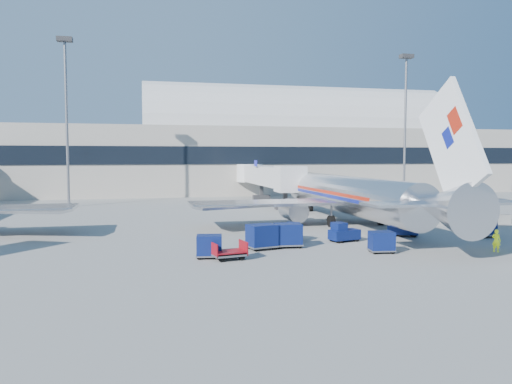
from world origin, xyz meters
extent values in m
plane|color=gray|center=(0.00, 0.00, 0.00)|extent=(260.00, 260.00, 0.00)
cube|color=#B2AA9E|center=(-25.00, 56.00, 6.00)|extent=(170.00, 28.00, 12.00)
cube|color=black|center=(-25.00, 42.05, 7.00)|extent=(170.00, 0.40, 3.00)
cylinder|color=silver|center=(20.00, 56.00, 12.00)|extent=(60.00, 18.00, 18.00)
cylinder|color=silver|center=(10.00, 6.00, 2.90)|extent=(3.80, 28.00, 3.80)
sphere|color=silver|center=(10.00, 20.00, 2.90)|extent=(3.72, 3.72, 3.72)
cone|color=silver|center=(10.00, -11.00, 3.30)|extent=(3.80, 6.00, 3.80)
cube|color=#AC1E0D|center=(10.00, 7.00, 3.15)|extent=(3.85, 20.16, 0.32)
cube|color=navy|center=(10.00, 7.00, 2.78)|extent=(3.85, 20.16, 0.32)
cube|color=white|center=(10.00, -11.50, 7.70)|extent=(0.35, 7.79, 8.74)
cube|color=silver|center=(10.00, -10.50, 3.50)|extent=(11.00, 3.00, 0.18)
cube|color=silver|center=(10.00, 5.00, 2.30)|extent=(32.00, 5.00, 0.28)
cylinder|color=#B7B7BC|center=(4.50, 6.50, 1.35)|extent=(2.10, 3.80, 2.10)
cylinder|color=#B7B7BC|center=(15.50, 6.50, 1.35)|extent=(2.10, 3.80, 2.10)
cylinder|color=black|center=(10.00, 17.00, 0.45)|extent=(0.40, 0.90, 0.90)
cube|color=silver|center=(7.60, 30.00, 4.00)|extent=(2.70, 24.00, 2.70)
cube|color=silver|center=(7.60, 17.80, 4.00)|extent=(3.40, 3.20, 3.20)
cylinder|color=silver|center=(7.60, 41.50, 4.00)|extent=(4.40, 4.40, 3.00)
cube|color=#2D2D30|center=(7.60, 20.00, 1.80)|extent=(0.50, 0.50, 3.00)
cube|color=#2D2D30|center=(7.60, 20.00, 0.45)|extent=(2.60, 1.00, 0.90)
cube|color=#2D2D30|center=(7.60, 33.00, 1.80)|extent=(0.50, 0.50, 3.00)
cube|color=#2D2D30|center=(7.60, 33.00, 0.45)|extent=(2.60, 1.00, 0.90)
cube|color=navy|center=(6.00, 30.00, 5.80)|extent=(0.12, 1.40, 0.90)
cylinder|color=slate|center=(-20.00, 30.00, 11.00)|extent=(0.36, 0.36, 22.00)
cube|color=#2D2D30|center=(-20.00, 30.00, 22.30)|extent=(2.00, 1.20, 0.60)
cylinder|color=slate|center=(30.00, 30.00, 11.00)|extent=(0.36, 0.36, 22.00)
cube|color=#2D2D30|center=(30.00, 30.00, 22.30)|extent=(2.00, 1.20, 0.60)
cube|color=#9E9E96|center=(18.00, 2.00, 0.45)|extent=(3.00, 0.55, 0.90)
cube|color=#9E9E96|center=(21.30, 2.00, 0.45)|extent=(3.00, 0.55, 0.90)
cube|color=#9E9E96|center=(24.60, 2.00, 0.45)|extent=(3.00, 0.55, 0.90)
cube|color=#0A174D|center=(5.32, -4.58, 0.57)|extent=(2.61, 1.75, 0.78)
cube|color=#0A174D|center=(4.82, -4.71, 1.19)|extent=(1.16, 1.24, 0.73)
cylinder|color=black|center=(6.01, -3.92, 0.29)|extent=(0.62, 0.36, 0.58)
cube|color=#0A174D|center=(11.22, -3.12, 0.60)|extent=(2.81, 2.28, 0.82)
cube|color=#0A174D|center=(10.74, -2.87, 1.26)|extent=(1.38, 1.43, 0.77)
cylinder|color=black|center=(12.23, -3.10, 0.31)|extent=(0.65, 0.50, 0.61)
cube|color=#0A174D|center=(1.55, -3.22, 0.56)|extent=(2.08, 2.62, 0.76)
cube|color=#0A174D|center=(1.33, -3.68, 1.17)|extent=(1.32, 1.27, 0.71)
cylinder|color=black|center=(1.49, -2.28, 0.29)|extent=(0.45, 0.61, 0.57)
cube|color=#0A174D|center=(0.22, -6.02, 1.01)|extent=(1.99, 1.60, 1.54)
cube|color=slate|center=(0.22, -6.02, 0.23)|extent=(2.10, 1.66, 0.11)
cylinder|color=black|center=(1.00, -5.48, 0.21)|extent=(0.43, 0.19, 0.42)
cube|color=#0A174D|center=(-1.87, -6.35, 1.03)|extent=(2.26, 1.95, 1.57)
cube|color=slate|center=(-1.87, -6.35, 0.24)|extent=(2.38, 2.03, 0.11)
cylinder|color=black|center=(-1.28, -5.59, 0.22)|extent=(0.46, 0.27, 0.43)
cube|color=#0A174D|center=(-6.01, -8.66, 0.87)|extent=(1.82, 1.52, 1.33)
cube|color=slate|center=(-6.01, -8.66, 0.20)|extent=(1.92, 1.58, 0.09)
cylinder|color=black|center=(-5.29, -8.26, 0.18)|extent=(0.38, 0.20, 0.37)
cube|color=#0A174D|center=(6.01, -9.53, 0.85)|extent=(1.77, 1.46, 1.30)
cube|color=slate|center=(6.01, -9.53, 0.20)|extent=(1.86, 1.52, 0.09)
cylinder|color=black|center=(6.70, -9.13, 0.18)|extent=(0.37, 0.19, 0.36)
cube|color=#0A174D|center=(17.42, -5.08, 1.03)|extent=(2.05, 1.65, 1.56)
cube|color=slate|center=(17.42, -5.08, 0.24)|extent=(2.16, 1.71, 0.11)
cylinder|color=black|center=(18.13, -4.44, 0.22)|extent=(0.44, 0.20, 0.43)
cube|color=slate|center=(-4.84, -9.47, 0.35)|extent=(2.42, 1.87, 0.12)
cube|color=maroon|center=(-4.84, -9.47, 0.54)|extent=(2.43, 1.92, 0.08)
cylinder|color=black|center=(-4.26, -8.80, 0.20)|extent=(0.42, 0.23, 0.40)
imported|color=#CDFB1A|center=(14.09, -11.03, 0.80)|extent=(0.63, 0.70, 1.61)
camera|label=1|loc=(-10.30, -41.26, 6.70)|focal=35.00mm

